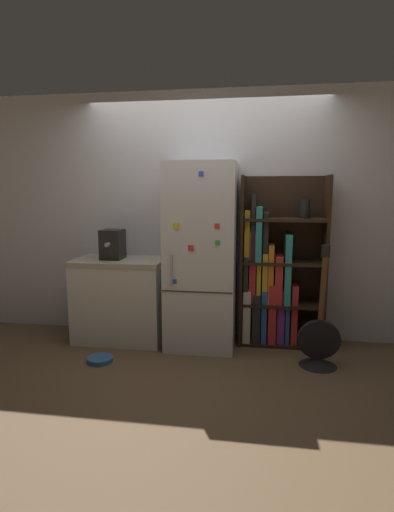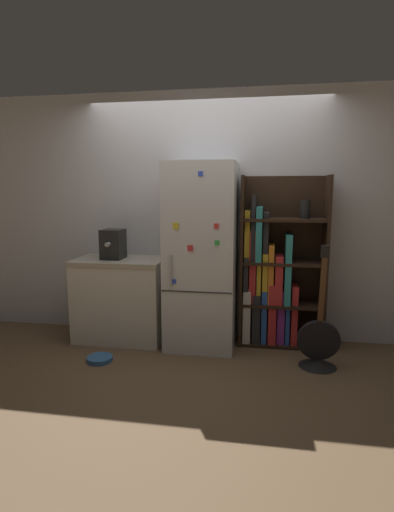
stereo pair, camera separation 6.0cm
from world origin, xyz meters
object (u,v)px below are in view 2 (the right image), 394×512
object	(u,v)px
bookshelf	(273,277)
pet_bowl	(100,358)
guitar	(318,349)
espresso_machine	(113,244)
refrigerator	(202,256)

from	to	relation	value
bookshelf	pet_bowl	distance (m)	1.88
bookshelf	guitar	distance (m)	0.86
bookshelf	espresso_machine	world-z (taller)	bookshelf
bookshelf	pet_bowl	bearing A→B (deg)	-154.93
bookshelf	espresso_machine	distance (m)	1.69
espresso_machine	guitar	xyz separation A→B (m)	(2.06, -0.37, -0.86)
refrigerator	bookshelf	size ratio (longest dim) A/B	1.07
refrigerator	pet_bowl	size ratio (longest dim) A/B	7.70
guitar	pet_bowl	world-z (taller)	guitar
espresso_machine	pet_bowl	xyz separation A→B (m)	(0.06, -0.59, -1.00)
refrigerator	guitar	bearing A→B (deg)	-17.82
espresso_machine	pet_bowl	distance (m)	1.16
bookshelf	guitar	world-z (taller)	bookshelf
bookshelf	guitar	size ratio (longest dim) A/B	1.53
guitar	pet_bowl	size ratio (longest dim) A/B	4.70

